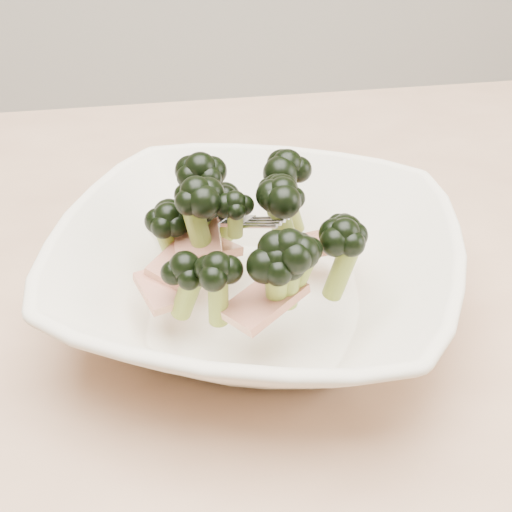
% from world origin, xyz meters
% --- Properties ---
extents(dining_table, '(1.20, 0.80, 0.75)m').
position_xyz_m(dining_table, '(0.00, 0.00, 0.65)').
color(dining_table, tan).
rests_on(dining_table, ground).
extents(broccoli_dish, '(0.38, 0.38, 0.12)m').
position_xyz_m(broccoli_dish, '(0.05, -0.03, 0.79)').
color(broccoli_dish, white).
rests_on(broccoli_dish, dining_table).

